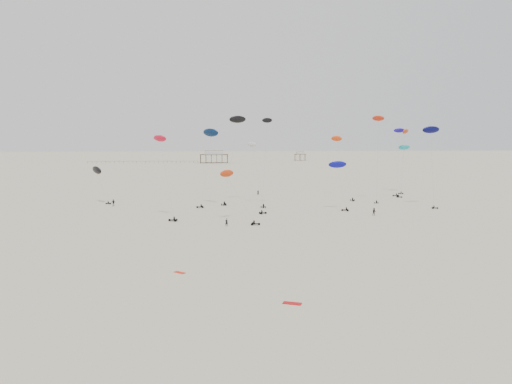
{
  "coord_description": "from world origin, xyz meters",
  "views": [
    {
      "loc": [
        -9.08,
        -23.03,
        19.37
      ],
      "look_at": [
        0.0,
        88.0,
        7.0
      ],
      "focal_mm": 35.0,
      "sensor_mm": 36.0,
      "label": 1
    }
  ],
  "objects": [
    {
      "name": "pier_fence",
      "position": [
        -62.0,
        350.0,
        0.77
      ],
      "size": [
        80.2,
        0.2,
        1.5
      ],
      "color": "black",
      "rests_on": "ground"
    },
    {
      "name": "rig_4",
      "position": [
        39.2,
        122.54,
        19.14
      ],
      "size": [
        4.65,
        8.87,
        25.85
      ],
      "rotation": [
        0.0,
        0.0,
        5.87
      ],
      "color": "black",
      "rests_on": "ground"
    },
    {
      "name": "rig_0",
      "position": [
        2.68,
        115.86,
        9.13
      ],
      "size": [
        5.06,
        10.69,
        18.24
      ],
      "rotation": [
        0.0,
        0.0,
        6.08
      ],
      "color": "black",
      "rests_on": "ground"
    },
    {
      "name": "rig_9",
      "position": [
        4.08,
        108.23,
        12.94
      ],
      "size": [
        5.33,
        16.23,
        26.89
      ],
      "rotation": [
        0.0,
        0.0,
        4.98
      ],
      "color": "black",
      "rests_on": "ground"
    },
    {
      "name": "rig_5",
      "position": [
        -43.11,
        124.6,
        8.91
      ],
      "size": [
        7.01,
        6.14,
        11.12
      ],
      "rotation": [
        0.0,
        0.0,
        4.04
      ],
      "color": "black",
      "rests_on": "ground"
    },
    {
      "name": "rig_10",
      "position": [
        -10.69,
        116.28,
        17.83
      ],
      "size": [
        6.89,
        7.71,
        21.92
      ],
      "rotation": [
        0.0,
        0.0,
        1.77
      ],
      "color": "black",
      "rests_on": "ground"
    },
    {
      "name": "rig_8",
      "position": [
        55.81,
        144.68,
        13.34
      ],
      "size": [
        5.86,
        6.84,
        16.83
      ],
      "rotation": [
        0.0,
        0.0,
        1.84
      ],
      "color": "black",
      "rests_on": "ground"
    },
    {
      "name": "rig_3",
      "position": [
        54.4,
        140.71,
        17.17
      ],
      "size": [
        9.18,
        15.22,
        23.86
      ],
      "rotation": [
        0.0,
        0.0,
        4.04
      ],
      "color": "black",
      "rests_on": "ground"
    },
    {
      "name": "rig_7",
      "position": [
        -21.09,
        94.99,
        13.47
      ],
      "size": [
        6.56,
        8.15,
        20.02
      ],
      "rotation": [
        0.0,
        0.0,
        1.38
      ],
      "color": "black",
      "rests_on": "ground"
    },
    {
      "name": "spectator_3",
      "position": [
        5.05,
        141.47,
        0.0
      ],
      "size": [
        0.79,
        0.6,
        2.01
      ],
      "primitive_type": "imported",
      "rotation": [
        0.0,
        0.0,
        3.0
      ],
      "color": "black",
      "rests_on": "ground"
    },
    {
      "name": "ground_plane",
      "position": [
        0.0,
        200.0,
        0.0
      ],
      "size": [
        900.0,
        900.0,
        0.0
      ],
      "primitive_type": "plane",
      "color": "beige"
    },
    {
      "name": "spectator_0",
      "position": [
        -6.76,
        84.14,
        0.0
      ],
      "size": [
        0.84,
        0.69,
        2.0
      ],
      "primitive_type": "imported",
      "rotation": [
        0.0,
        0.0,
        2.85
      ],
      "color": "black",
      "rests_on": "ground"
    },
    {
      "name": "spectator_2",
      "position": [
        -37.66,
        118.14,
        0.0
      ],
      "size": [
        1.45,
        0.94,
        2.28
      ],
      "primitive_type": "imported",
      "rotation": [
        0.0,
        0.0,
        6.12
      ],
      "color": "black",
      "rests_on": "ground"
    },
    {
      "name": "rig_2",
      "position": [
        30.99,
        133.47,
        13.37
      ],
      "size": [
        4.49,
        17.0,
        22.47
      ],
      "rotation": [
        0.0,
        0.0,
        3.05
      ],
      "color": "black",
      "rests_on": "ground"
    },
    {
      "name": "rig_11",
      "position": [
        50.12,
        110.1,
        19.02
      ],
      "size": [
        5.51,
        7.03,
        22.56
      ],
      "rotation": [
        0.0,
        0.0,
        4.42
      ],
      "color": "black",
      "rests_on": "ground"
    },
    {
      "name": "spectator_1",
      "position": [
        29.97,
        95.96,
        0.0
      ],
      "size": [
        1.19,
        0.87,
        2.2
      ],
      "primitive_type": "imported",
      "rotation": [
        0.0,
        0.0,
        6.03
      ],
      "color": "black",
      "rests_on": "ground"
    },
    {
      "name": "pavilion_small",
      "position": [
        60.0,
        380.0,
        3.49
      ],
      "size": [
        9.0,
        7.0,
        8.0
      ],
      "color": "brown",
      "rests_on": "ground"
    },
    {
      "name": "rig_1",
      "position": [
        53.11,
        142.64,
        15.53
      ],
      "size": [
        7.87,
        13.43,
        23.75
      ],
      "rotation": [
        0.0,
        0.0,
        1.3
      ],
      "color": "black",
      "rests_on": "ground"
    },
    {
      "name": "grounded_kite_b",
      "position": [
        -14.32,
        47.25,
        0.0
      ],
      "size": [
        1.82,
        1.7,
        0.07
      ],
      "primitive_type": "cube",
      "rotation": [
        0.0,
        0.0,
        -0.71
      ],
      "color": "red",
      "rests_on": "ground"
    },
    {
      "name": "rig_13",
      "position": [
        23.44,
        105.99,
        10.02
      ],
      "size": [
        5.32,
        4.7,
        13.3
      ],
      "rotation": [
        0.0,
        0.0,
        1.37
      ],
      "color": "black",
      "rests_on": "ground"
    },
    {
      "name": "rig_6",
      "position": [
        -4.47,
        89.75,
        7.49
      ],
      "size": [
        9.08,
        9.78,
        13.31
      ],
      "rotation": [
        0.0,
        0.0,
        4.49
      ],
      "color": "black",
      "rests_on": "ground"
    },
    {
      "name": "rig_12",
      "position": [
        -3.24,
        123.68,
        19.74
      ],
      "size": [
        8.03,
        11.07,
        25.84
      ],
      "rotation": [
        0.0,
        0.0,
        5.98
      ],
      "color": "black",
      "rests_on": "ground"
    },
    {
      "name": "grounded_kite_a",
      "position": [
        -0.27,
        32.76,
        0.0
      ],
      "size": [
        2.38,
        1.66,
        0.08
      ],
      "primitive_type": "cube",
      "rotation": [
        0.0,
        0.0,
        -0.38
      ],
      "color": "#B50B0E",
      "rests_on": "ground"
    },
    {
      "name": "pavilion_main",
      "position": [
        -10.0,
        350.0,
        4.22
      ],
      "size": [
        21.0,
        13.0,
        9.8
      ],
      "color": "brown",
      "rests_on": "ground"
    }
  ]
}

